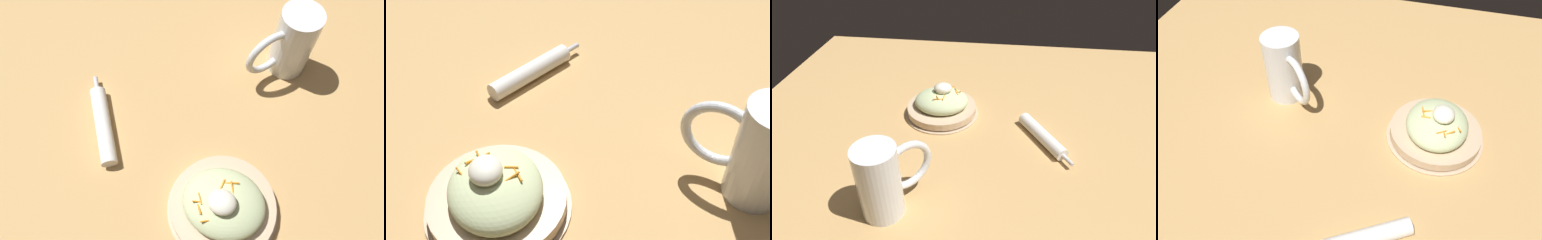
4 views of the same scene
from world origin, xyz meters
TOP-DOWN VIEW (x-y plane):
  - ground_plane at (0.00, 0.00)m, footprint 1.43×1.43m
  - salad_plate at (-0.13, 0.17)m, footprint 0.21×0.21m
  - beer_mug at (-0.18, -0.20)m, footprint 0.13×0.14m
  - napkin_roll at (0.16, 0.08)m, footprint 0.13×0.19m

SIDE VIEW (x-z plane):
  - ground_plane at x=0.00m, z-range 0.00..0.00m
  - napkin_roll at x=0.16m, z-range 0.00..0.03m
  - salad_plate at x=-0.13m, z-range -0.02..0.08m
  - beer_mug at x=-0.18m, z-range -0.01..0.16m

